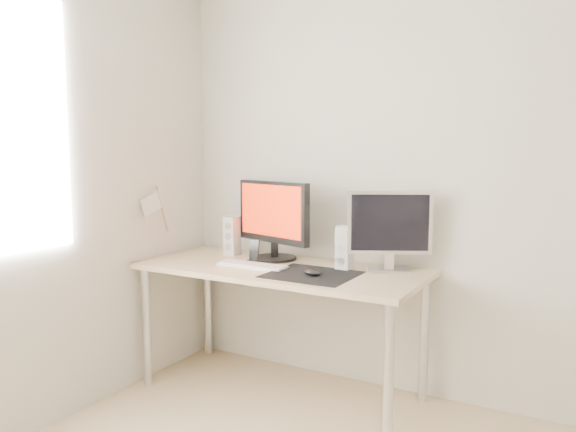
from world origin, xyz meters
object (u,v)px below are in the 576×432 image
at_px(mouse, 313,272).
at_px(phone_dock, 254,256).
at_px(desk, 281,280).
at_px(speaker_left, 232,236).
at_px(keyboard, 253,265).
at_px(speaker_right, 344,248).
at_px(main_monitor, 273,217).
at_px(second_monitor, 389,227).

xyz_separation_m(mouse, phone_dock, (-0.46, 0.15, 0.02)).
relative_size(desk, speaker_left, 6.71).
distance_m(mouse, keyboard, 0.41).
bearing_deg(mouse, speaker_right, 74.05).
bearing_deg(main_monitor, second_monitor, 3.13).
bearing_deg(speaker_left, desk, -20.73).
distance_m(mouse, phone_dock, 0.48).
relative_size(second_monitor, keyboard, 1.03).
height_order(desk, second_monitor, second_monitor).
distance_m(mouse, speaker_left, 0.78).
xyz_separation_m(speaker_left, speaker_right, (0.78, -0.05, 0.00)).
bearing_deg(main_monitor, speaker_right, -3.77).
bearing_deg(main_monitor, keyboard, -90.97).
xyz_separation_m(desk, keyboard, (-0.14, -0.07, 0.09)).
bearing_deg(keyboard, desk, 26.38).
height_order(main_monitor, phone_dock, main_monitor).
xyz_separation_m(desk, phone_dock, (-0.19, 0.03, 0.12)).
bearing_deg(desk, mouse, -24.96).
bearing_deg(mouse, second_monitor, 46.28).
height_order(speaker_left, keyboard, speaker_left).
height_order(speaker_left, speaker_right, same).
relative_size(speaker_right, keyboard, 0.57).
relative_size(mouse, main_monitor, 0.20).
relative_size(speaker_right, phone_dock, 1.80).
distance_m(speaker_right, phone_dock, 0.54).
height_order(second_monitor, speaker_left, second_monitor).
relative_size(mouse, speaker_right, 0.45).
xyz_separation_m(desk, speaker_left, (-0.45, 0.17, 0.20)).
height_order(main_monitor, second_monitor, main_monitor).
xyz_separation_m(speaker_left, keyboard, (0.31, -0.24, -0.11)).
xyz_separation_m(mouse, keyboard, (-0.41, 0.05, -0.01)).
xyz_separation_m(speaker_right, phone_dock, (-0.53, -0.09, -0.08)).
height_order(main_monitor, speaker_left, main_monitor).
distance_m(mouse, main_monitor, 0.54).
height_order(desk, speaker_left, speaker_left).
distance_m(mouse, desk, 0.31).
distance_m(desk, phone_dock, 0.23).
bearing_deg(second_monitor, keyboard, -159.76).
bearing_deg(second_monitor, main_monitor, -176.87).
xyz_separation_m(speaker_left, phone_dock, (0.25, -0.14, -0.08)).
bearing_deg(speaker_left, second_monitor, 1.12).
bearing_deg(desk, main_monitor, 132.30).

